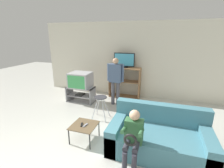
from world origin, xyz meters
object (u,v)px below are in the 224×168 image
object	(u,v)px
tv_stand	(81,94)
snack_table	(84,126)
television_main	(81,80)
folding_stool	(101,101)
media_shelf	(125,82)
remote_control_black	(82,125)
remote_control_white	(85,125)
person_seated_child	(133,136)
person_standing_adult	(115,77)
couch	(159,137)
television_flat	(124,61)

from	to	relation	value
tv_stand	snack_table	xyz separation A→B (m)	(1.10, -1.87, 0.08)
snack_table	television_main	bearing A→B (deg)	120.11
folding_stool	snack_table	distance (m)	1.00
media_shelf	folding_stool	xyz separation A→B (m)	(-0.21, -1.75, -0.05)
remote_control_black	remote_control_white	world-z (taller)	same
folding_stool	person_seated_child	distance (m)	1.77
media_shelf	person_standing_adult	bearing A→B (deg)	-98.76
remote_control_white	couch	distance (m)	1.47
media_shelf	remote_control_black	distance (m)	2.76
couch	person_seated_child	bearing A→B (deg)	-125.36
folding_stool	snack_table	bearing A→B (deg)	-88.48
person_standing_adult	snack_table	bearing A→B (deg)	-92.00
television_main	snack_table	size ratio (longest dim) A/B	1.31
media_shelf	remote_control_white	bearing A→B (deg)	-93.09
remote_control_black	tv_stand	bearing A→B (deg)	96.61
tv_stand	person_standing_adult	xyz separation A→B (m)	(1.17, 0.12, 0.65)
person_seated_child	television_main	bearing A→B (deg)	133.93
television_main	snack_table	bearing A→B (deg)	-59.89
remote_control_black	couch	xyz separation A→B (m)	(1.54, 0.19, -0.09)
snack_table	remote_control_white	distance (m)	0.06
snack_table	remote_control_black	size ratio (longest dim) A/B	3.55
remote_control_black	remote_control_white	distance (m)	0.08
tv_stand	remote_control_black	world-z (taller)	tv_stand
remote_control_black	folding_stool	bearing A→B (deg)	66.13
tv_stand	person_standing_adult	distance (m)	1.35
remote_control_black	remote_control_white	size ratio (longest dim) A/B	1.00
television_flat	couch	bearing A→B (deg)	-62.42
tv_stand	television_flat	distance (m)	1.86
remote_control_white	person_seated_child	world-z (taller)	person_seated_child
couch	person_standing_adult	world-z (taller)	person_standing_adult
media_shelf	remote_control_white	xyz separation A→B (m)	(-0.15, -2.75, -0.18)
television_main	television_flat	bearing A→B (deg)	35.16
folding_stool	remote_control_black	world-z (taller)	folding_stool
television_flat	remote_control_black	world-z (taller)	television_flat
remote_control_black	snack_table	bearing A→B (deg)	-4.26
tv_stand	television_flat	world-z (taller)	television_flat
couch	snack_table	bearing A→B (deg)	-173.41
media_shelf	couch	world-z (taller)	media_shelf
remote_control_black	person_standing_adult	distance (m)	2.07
tv_stand	media_shelf	world-z (taller)	media_shelf
television_main	person_standing_adult	xyz separation A→B (m)	(1.15, 0.12, 0.15)
media_shelf	person_seated_child	size ratio (longest dim) A/B	1.08
media_shelf	television_flat	world-z (taller)	television_flat
television_flat	person_standing_adult	distance (m)	0.86
television_main	remote_control_black	bearing A→B (deg)	-61.18
remote_control_white	media_shelf	bearing A→B (deg)	97.86
tv_stand	television_main	size ratio (longest dim) A/B	1.35
media_shelf	person_seated_child	bearing A→B (deg)	-73.77
remote_control_black	person_standing_adult	world-z (taller)	person_standing_adult
television_flat	person_seated_child	size ratio (longest dim) A/B	0.71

